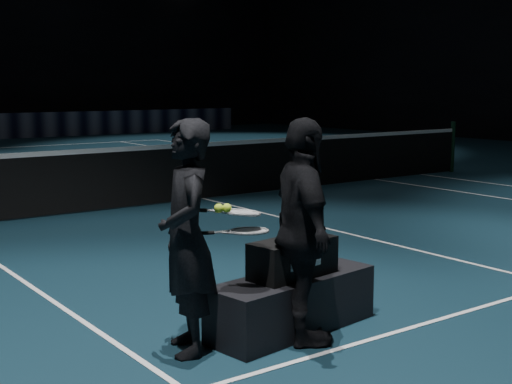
% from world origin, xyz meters
% --- Properties ---
extents(floor, '(36.00, 36.00, 0.00)m').
position_xyz_m(floor, '(0.00, 0.00, 0.00)').
color(floor, '#0E2632').
rests_on(floor, ground).
extents(court_lines, '(10.98, 23.78, 0.01)m').
position_xyz_m(court_lines, '(0.00, 0.00, 0.00)').
color(court_lines, white).
rests_on(court_lines, floor).
extents(net_post_right, '(0.10, 0.10, 1.10)m').
position_xyz_m(net_post_right, '(6.40, 0.00, 0.55)').
color(net_post_right, black).
rests_on(net_post_right, floor).
extents(net_mesh, '(12.80, 0.02, 0.86)m').
position_xyz_m(net_mesh, '(0.00, 0.00, 0.45)').
color(net_mesh, black).
rests_on(net_mesh, floor).
extents(net_tape, '(12.80, 0.03, 0.07)m').
position_xyz_m(net_tape, '(0.00, 0.00, 0.92)').
color(net_tape, white).
rests_on(net_tape, net_mesh).
extents(player_bench, '(1.50, 0.68, 0.43)m').
position_xyz_m(player_bench, '(-2.86, -5.88, 0.22)').
color(player_bench, black).
rests_on(player_bench, floor).
extents(racket_bag, '(0.76, 0.40, 0.29)m').
position_xyz_m(racket_bag, '(-2.86, -5.88, 0.58)').
color(racket_bag, black).
rests_on(racket_bag, player_bench).
extents(bag_signature, '(0.33, 0.05, 0.10)m').
position_xyz_m(bag_signature, '(-2.86, -6.03, 0.58)').
color(bag_signature, white).
rests_on(bag_signature, racket_bag).
extents(player_a, '(0.58, 0.71, 1.67)m').
position_xyz_m(player_a, '(-3.75, -5.78, 0.83)').
color(player_a, black).
rests_on(player_a, floor).
extents(player_b, '(0.75, 1.06, 1.67)m').
position_xyz_m(player_b, '(-2.97, -6.13, 0.83)').
color(player_b, black).
rests_on(player_b, floor).
extents(racket_lower, '(0.71, 0.47, 0.03)m').
position_xyz_m(racket_lower, '(-3.33, -5.97, 0.86)').
color(racket_lower, black).
rests_on(racket_lower, player_a).
extents(racket_upper, '(0.71, 0.44, 0.10)m').
position_xyz_m(racket_upper, '(-3.36, -5.91, 0.99)').
color(racket_upper, black).
rests_on(racket_upper, player_b).
extents(tennis_balls, '(0.12, 0.10, 0.12)m').
position_xyz_m(tennis_balls, '(-3.51, -5.88, 1.05)').
color(tennis_balls, '#B9DB2E').
rests_on(tennis_balls, racket_upper).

